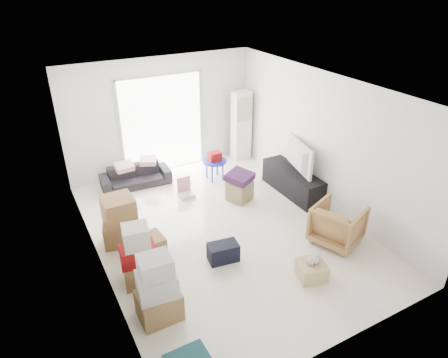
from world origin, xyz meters
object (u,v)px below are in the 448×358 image
Objects in this scene: ac_tower at (241,126)px; sofa at (135,173)px; ottoman at (240,191)px; television at (294,167)px; tv_console at (293,182)px; armchair at (338,222)px; kids_table at (215,160)px; wood_crate at (311,270)px.

ac_tower reaches higher than sofa.
ac_tower reaches higher than ottoman.
television is 3.52m from sofa.
armchair reaches higher than tv_console.
sofa is 2.42m from ottoman.
sofa reaches higher than tv_console.
sofa is 3.52× the size of ottoman.
kids_table is (1.70, -0.59, 0.19)m from sofa.
ac_tower reaches higher than armchair.
sofa is 3.68× the size of wood_crate.
armchair is at bearing -94.97° from ac_tower.
wood_crate is at bearing -106.80° from ac_tower.
ottoman is at bearing 84.93° from wood_crate.
tv_console is 2.39× the size of kids_table.
tv_console is 1.84m from kids_table.
ac_tower reaches higher than kids_table.
armchair is (-0.34, -3.93, -0.47)m from ac_tower.
ac_tower reaches higher than wood_crate.
kids_table reaches higher than tv_console.
ac_tower is 2.25m from ottoman.
kids_table is (-1.19, 1.38, 0.22)m from tv_console.
tv_console is 0.35m from television.
tv_console is 1.06× the size of sofa.
ac_tower is 1.56× the size of television.
sofa is at bearing 160.78° from kids_table.
television is at bearing -88.65° from ac_tower.
sofa is (-2.89, 1.98, -0.32)m from television.
armchair is 1.86× the size of ottoman.
wood_crate is at bearing -67.00° from sofa.
wood_crate is at bearing -95.07° from ottoman.
ac_tower is 2.15× the size of armchair.
tv_console is 2.74m from wood_crate.
ac_tower is at bearing 33.13° from kids_table.
ac_tower is at bearing 73.20° from wood_crate.
television is 2.78m from wood_crate.
television is at bearing -33.83° from armchair.
armchair is at bearing -102.24° from tv_console.
ac_tower is 4.00× the size of ottoman.
armchair is at bearing -69.70° from ottoman.
tv_console is 2.00× the size of armchair.
sofa is 1.81m from kids_table.
wood_crate is (1.49, -4.32, -0.16)m from sofa.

